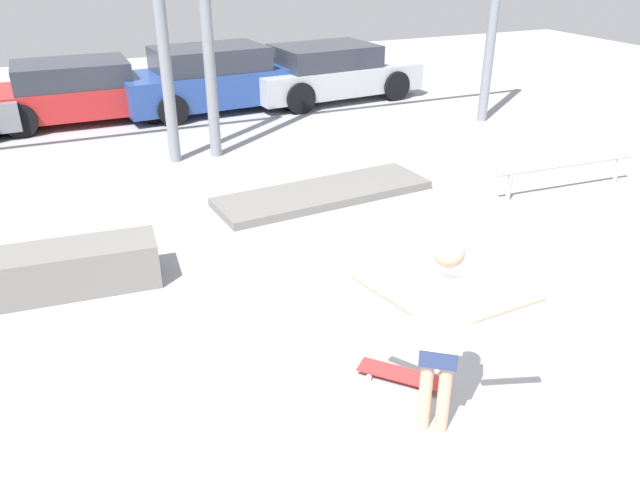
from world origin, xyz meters
TOP-DOWN VIEW (x-y plane):
  - ground_plane at (0.00, 0.00)m, footprint 36.00×36.00m
  - skateboarder at (0.10, -0.52)m, footprint 1.17×0.91m
  - skateboard at (0.18, 0.10)m, footprint 0.69×0.72m
  - grind_box at (-2.85, 3.07)m, footprint 2.86×0.86m
  - manual_pad at (1.35, 4.42)m, footprint 3.44×1.31m
  - grind_rail at (4.91, 3.11)m, footprint 2.53×0.20m
  - parked_car_red at (-1.61, 10.62)m, footprint 4.19×1.97m
  - parked_car_blue at (1.33, 10.35)m, footprint 4.51×2.17m
  - parked_car_silver at (4.10, 10.24)m, footprint 4.38×2.30m

SIDE VIEW (x-z plane):
  - ground_plane at x=0.00m, z-range 0.00..0.00m
  - manual_pad at x=1.35m, z-range 0.00..0.13m
  - skateboard at x=0.18m, z-range 0.03..0.10m
  - grind_box at x=-2.85m, z-range 0.00..0.53m
  - grind_rail at x=4.91m, z-range 0.13..0.60m
  - parked_car_red at x=-1.61m, z-range -0.01..1.25m
  - parked_car_silver at x=4.10m, z-range -0.01..1.29m
  - parked_car_blue at x=1.33m, z-range -0.02..1.40m
  - skateboarder at x=0.10m, z-range 0.13..1.86m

